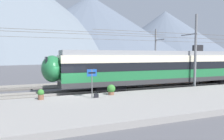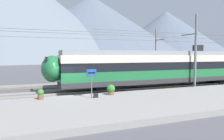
{
  "view_description": "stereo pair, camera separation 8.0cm",
  "coord_description": "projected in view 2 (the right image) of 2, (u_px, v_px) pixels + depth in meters",
  "views": [
    {
      "loc": [
        -2.76,
        -16.51,
        3.4
      ],
      "look_at": [
        4.77,
        2.92,
        1.91
      ],
      "focal_mm": 32.76,
      "sensor_mm": 36.0,
      "label": 1
    },
    {
      "loc": [
        -2.68,
        -16.54,
        3.4
      ],
      "look_at": [
        4.77,
        2.92,
        1.91
      ],
      "focal_mm": 32.76,
      "sensor_mm": 36.0,
      "label": 2
    }
  ],
  "objects": [
    {
      "name": "handbag_near_sign",
      "position": [
        96.0,
        96.0,
        14.74
      ],
      "size": [
        0.32,
        0.18,
        0.42
      ],
      "color": "black",
      "rests_on": "platform_slab"
    },
    {
      "name": "catenary_mast_far_side",
      "position": [
        156.0,
        53.0,
        28.72
      ],
      "size": [
        47.21,
        2.19,
        7.08
      ],
      "color": "slate",
      "rests_on": "ground"
    },
    {
      "name": "platform_sign",
      "position": [
        92.0,
        77.0,
        14.41
      ],
      "size": [
        0.7,
        0.08,
        2.07
      ],
      "color": "#59595B",
      "rests_on": "platform_slab"
    },
    {
      "name": "potted_plant_platform_edge",
      "position": [
        111.0,
        89.0,
        15.79
      ],
      "size": [
        0.64,
        0.64,
        0.8
      ],
      "color": "brown",
      "rests_on": "platform_slab"
    },
    {
      "name": "track_near",
      "position": [
        68.0,
        94.0,
        17.86
      ],
      "size": [
        120.0,
        3.0,
        0.28
      ],
      "color": "#5B5651",
      "rests_on": "ground"
    },
    {
      "name": "mountain_right_ridge",
      "position": [
        166.0,
        35.0,
        271.86
      ],
      "size": [
        171.42,
        171.42,
        61.97
      ],
      "primitive_type": "cone",
      "color": "#515B6B",
      "rests_on": "ground"
    },
    {
      "name": "ground_plane",
      "position": [
        70.0,
        97.0,
        16.6
      ],
      "size": [
        400.0,
        400.0,
        0.0
      ],
      "primitive_type": "plane",
      "color": "#4C4C51"
    },
    {
      "name": "train_far_track",
      "position": [
        217.0,
        63.0,
        30.59
      ],
      "size": [
        30.41,
        2.88,
        4.27
      ],
      "color": "#2D2D30",
      "rests_on": "track_far"
    },
    {
      "name": "catenary_mast_mid",
      "position": [
        194.0,
        50.0,
        20.3
      ],
      "size": [
        47.21,
        2.24,
        7.43
      ],
      "color": "slate",
      "rests_on": "ground"
    },
    {
      "name": "mountain_central_peak",
      "position": [
        91.0,
        28.0,
        183.59
      ],
      "size": [
        171.58,
        171.58,
        56.71
      ],
      "primitive_type": "cone",
      "color": "#515B6B",
      "rests_on": "ground"
    },
    {
      "name": "track_far",
      "position": [
        60.0,
        86.0,
        22.56
      ],
      "size": [
        120.0,
        3.0,
        0.28
      ],
      "color": "#5B5651",
      "rests_on": "ground"
    },
    {
      "name": "train_near_platform",
      "position": [
        167.0,
        67.0,
        21.4
      ],
      "size": [
        24.72,
        2.97,
        4.27
      ],
      "color": "#2D2D30",
      "rests_on": "track_near"
    },
    {
      "name": "platform_slab",
      "position": [
        82.0,
        109.0,
        12.37
      ],
      "size": [
        120.0,
        7.3,
        0.35
      ],
      "primitive_type": "cube",
      "color": "gray",
      "rests_on": "ground"
    },
    {
      "name": "potted_plant_by_shelter",
      "position": [
        41.0,
        94.0,
        14.1
      ],
      "size": [
        0.45,
        0.45,
        0.71
      ],
      "color": "brown",
      "rests_on": "platform_slab"
    }
  ]
}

